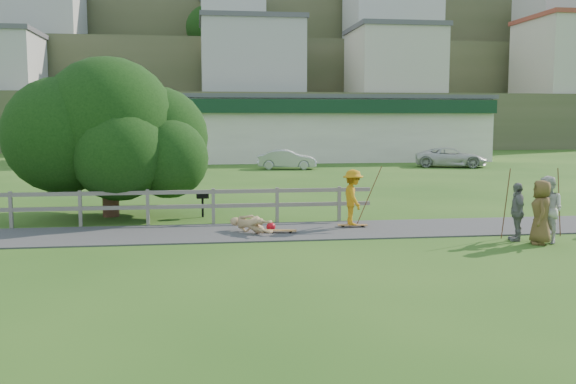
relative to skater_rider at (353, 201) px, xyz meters
name	(u,v)px	position (x,y,z in m)	size (l,w,h in m)	color
ground	(292,242)	(-2.09, -1.85, -0.83)	(260.00, 260.00, 0.00)	#265217
path	(285,231)	(-2.09, -0.35, -0.81)	(34.00, 3.00, 0.04)	#3B3B3E
fence	(127,202)	(-6.71, 1.45, -0.11)	(15.05, 0.10, 1.10)	#6A645D
strip_mall	(278,128)	(1.91, 33.09, 1.75)	(32.50, 10.75, 5.10)	beige
hillside	(211,51)	(-2.09, 89.46, 13.58)	(220.00, 67.00, 47.50)	#475230
skater_rider	(353,201)	(0.00, 0.00, 0.00)	(1.07, 0.62, 1.66)	orange
skater_fallen	(251,224)	(-3.08, -0.56, -0.55)	(1.53, 0.37, 0.56)	tan
spectator_a	(548,210)	(4.50, -2.95, 0.05)	(0.86, 0.67, 1.76)	silver
spectator_b	(517,212)	(3.86, -2.54, -0.05)	(0.91, 0.38, 1.56)	slate
spectator_c	(541,212)	(4.24, -3.09, 0.01)	(0.82, 0.53, 1.67)	brown
car_silver	(287,159)	(1.26, 23.13, -0.19)	(1.34, 3.85, 1.27)	#AFB1B7
car_white	(451,157)	(12.60, 23.33, -0.16)	(2.21, 4.80, 1.33)	silver
tree	(110,160)	(-7.45, 3.45, 1.05)	(7.17, 7.17, 3.75)	black
bbq	(203,205)	(-4.41, 2.85, -0.41)	(0.38, 0.29, 0.83)	black
longboard_rider	(353,227)	(0.00, 0.00, -0.78)	(0.89, 0.22, 0.10)	olive
longboard_fallen	(280,232)	(-2.28, -0.66, -0.78)	(0.95, 0.23, 0.11)	olive
helmet	(271,227)	(-2.48, -0.21, -0.69)	(0.27, 0.27, 0.27)	#B50C19
pole_rider	(369,194)	(0.60, 0.40, 0.15)	(0.03, 0.03, 1.97)	brown
pole_spec_left	(506,203)	(3.71, -2.20, 0.13)	(0.03, 0.03, 1.92)	brown
pole_spec_right	(559,202)	(5.33, -2.09, 0.12)	(0.03, 0.03, 1.91)	brown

